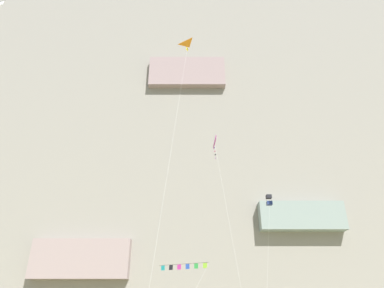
{
  "coord_description": "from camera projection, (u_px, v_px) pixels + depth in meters",
  "views": [
    {
      "loc": [
        1.15,
        -5.77,
        2.42
      ],
      "look_at": [
        1.0,
        27.9,
        18.85
      ],
      "focal_mm": 31.09,
      "sensor_mm": 36.0,
      "label": 1
    }
  ],
  "objects": [
    {
      "name": "kite_diamond_mid_right",
      "position": [
        217.0,
        146.0,
        38.46
      ],
      "size": [
        2.29,
        5.18,
        20.7
      ],
      "color": "#CC3399",
      "rests_on": "ground"
    },
    {
      "name": "kite_delta_low_left",
      "position": [
        189.0,
        57.0,
        36.47
      ],
      "size": [
        3.89,
        5.18,
        28.23
      ],
      "color": "orange",
      "rests_on": "ground"
    },
    {
      "name": "cliff_face",
      "position": [
        189.0,
        142.0,
        82.06
      ],
      "size": [
        180.0,
        24.83,
        77.94
      ],
      "color": "gray",
      "rests_on": "ground"
    },
    {
      "name": "kite_box_upper_mid",
      "position": [
        271.0,
        200.0,
        40.25
      ],
      "size": [
        2.34,
        1.59,
        14.62
      ],
      "color": "black",
      "rests_on": "ground"
    },
    {
      "name": "kite_banner_near_cliff",
      "position": [
        185.0,
        268.0,
        37.57
      ],
      "size": [
        5.83,
        6.42,
        6.74
      ],
      "color": "black",
      "rests_on": "ground"
    }
  ]
}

